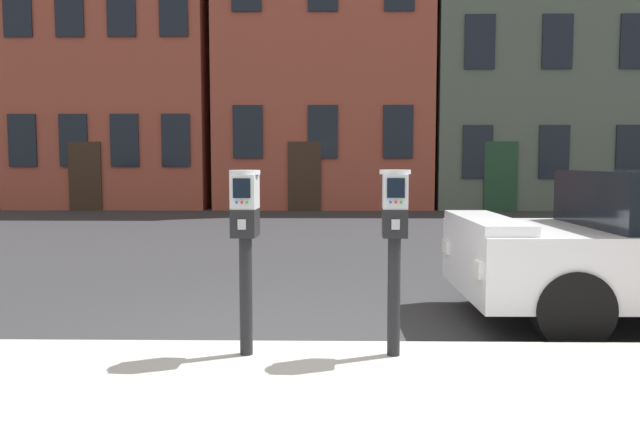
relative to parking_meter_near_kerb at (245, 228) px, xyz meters
The scene contains 6 objects.
ground_plane 1.12m from the parking_meter_near_kerb, 19.48° to the left, with size 160.00×160.00×0.00m, color #28282B.
parking_meter_near_kerb is the anchor object (origin of this frame).
parking_meter_twin_adjacent 1.04m from the parking_meter_near_kerb, ahead, with size 0.23×0.26×1.31m.
townhouse_brick_corner 19.71m from the parking_meter_near_kerb, 109.75° to the left, with size 6.27×6.84×11.68m.
townhouse_cream_stone 18.38m from the parking_meter_near_kerb, 88.85° to the left, with size 6.80×5.93×13.06m.
townhouse_green_painted 19.77m from the parking_meter_near_kerb, 67.85° to the left, with size 6.88×6.79×9.77m.
Camera 1 is at (0.21, -4.45, 1.51)m, focal length 35.00 mm.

